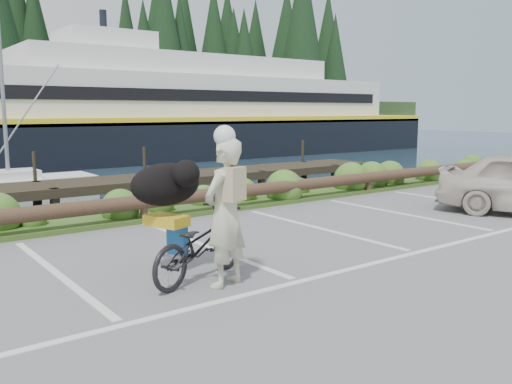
# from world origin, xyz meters

# --- Properties ---
(ground) EXTENTS (72.00, 72.00, 0.00)m
(ground) POSITION_xyz_m (0.00, 0.00, 0.00)
(ground) COLOR #5E5E61
(vegetation_strip) EXTENTS (34.00, 1.60, 0.10)m
(vegetation_strip) POSITION_xyz_m (0.00, 5.30, 0.05)
(vegetation_strip) COLOR #3D5B21
(vegetation_strip) RESTS_ON ground
(log_rail) EXTENTS (32.00, 0.30, 0.60)m
(log_rail) POSITION_xyz_m (0.00, 4.60, 0.00)
(log_rail) COLOR #443021
(log_rail) RESTS_ON ground
(bicycle) EXTENTS (2.02, 1.29, 1.00)m
(bicycle) POSITION_xyz_m (-1.06, 0.51, 0.50)
(bicycle) COLOR black
(bicycle) RESTS_ON ground
(cyclist) EXTENTS (0.85, 0.71, 2.01)m
(cyclist) POSITION_xyz_m (-0.90, 0.10, 1.00)
(cyclist) COLOR beige
(cyclist) RESTS_ON ground
(dog) EXTENTS (0.86, 1.18, 0.62)m
(dog) POSITION_xyz_m (-1.27, 1.09, 1.31)
(dog) COLOR black
(dog) RESTS_ON bicycle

